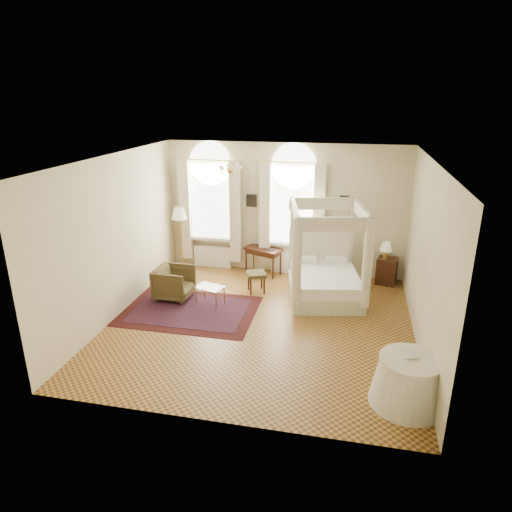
{
  "coord_description": "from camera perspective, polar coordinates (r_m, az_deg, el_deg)",
  "views": [
    {
      "loc": [
        1.65,
        -8.07,
        4.4
      ],
      "look_at": [
        -0.18,
        0.4,
        1.31
      ],
      "focal_mm": 32.0,
      "sensor_mm": 36.0,
      "label": 1
    }
  ],
  "objects": [
    {
      "name": "window_right",
      "position": [
        11.42,
        4.49,
        4.8
      ],
      "size": [
        1.62,
        0.27,
        3.29
      ],
      "color": "white",
      "rests_on": "room_walls"
    },
    {
      "name": "writing_desk",
      "position": [
        11.62,
        0.92,
        0.52
      ],
      "size": [
        1.04,
        0.78,
        0.69
      ],
      "color": "#3D1C10",
      "rests_on": "ground"
    },
    {
      "name": "chandelier",
      "position": [
        9.73,
        -3.23,
        10.78
      ],
      "size": [
        0.51,
        0.45,
        0.5
      ],
      "color": "gold",
      "rests_on": "room_walls"
    },
    {
      "name": "window_left",
      "position": [
        11.87,
        -5.65,
        5.34
      ],
      "size": [
        1.62,
        0.27,
        3.29
      ],
      "color": "white",
      "rests_on": "room_walls"
    },
    {
      "name": "canopy_bed",
      "position": [
        10.42,
        8.61,
        -2.69
      ],
      "size": [
        1.94,
        2.23,
        2.12
      ],
      "color": "beige",
      "rests_on": "ground"
    },
    {
      "name": "floor_lamp",
      "position": [
        12.0,
        -9.54,
        4.94
      ],
      "size": [
        0.43,
        0.43,
        1.65
      ],
      "color": "gold",
      "rests_on": "ground"
    },
    {
      "name": "side_table",
      "position": [
        7.36,
        18.54,
        -14.64
      ],
      "size": [
        1.12,
        1.12,
        0.77
      ],
      "color": "white",
      "rests_on": "ground"
    },
    {
      "name": "ground",
      "position": [
        9.34,
        0.55,
        -8.46
      ],
      "size": [
        6.0,
        6.0,
        0.0
      ],
      "primitive_type": "plane",
      "color": "#A97331",
      "rests_on": "ground"
    },
    {
      "name": "stool",
      "position": [
        10.61,
        0.03,
        -2.49
      ],
      "size": [
        0.55,
        0.55,
        0.48
      ],
      "color": "#433E1D",
      "rests_on": "ground"
    },
    {
      "name": "nightstand",
      "position": [
        11.55,
        16.0,
        -1.79
      ],
      "size": [
        0.54,
        0.51,
        0.66
      ],
      "primitive_type": "cube",
      "rotation": [
        0.0,
        0.0,
        -0.22
      ],
      "color": "#3D1C10",
      "rests_on": "ground"
    },
    {
      "name": "coffee_table",
      "position": [
        10.06,
        -5.79,
        -4.07
      ],
      "size": [
        0.69,
        0.57,
        0.41
      ],
      "color": "silver",
      "rests_on": "ground"
    },
    {
      "name": "oriental_rug",
      "position": [
        9.95,
        -8.26,
        -6.77
      ],
      "size": [
        2.83,
        2.04,
        0.01
      ],
      "color": "#3A0E0E",
      "rests_on": "ground"
    },
    {
      "name": "laptop",
      "position": [
        11.5,
        1.65,
        0.88
      ],
      "size": [
        0.32,
        0.23,
        0.02
      ],
      "primitive_type": "imported",
      "rotation": [
        0.0,
        0.0,
        3.02
      ],
      "color": "black",
      "rests_on": "writing_desk"
    },
    {
      "name": "wall_pictures",
      "position": [
        11.43,
        4.04,
        6.91
      ],
      "size": [
        2.54,
        0.03,
        0.39
      ],
      "color": "black",
      "rests_on": "room_walls"
    },
    {
      "name": "book",
      "position": [
        7.19,
        17.71,
        -11.62
      ],
      "size": [
        0.3,
        0.34,
        0.03
      ],
      "primitive_type": "imported",
      "rotation": [
        0.0,
        0.0,
        0.34
      ],
      "color": "black",
      "rests_on": "side_table"
    },
    {
      "name": "nightstand_lamp",
      "position": [
        11.34,
        15.95,
        1.03
      ],
      "size": [
        0.28,
        0.28,
        0.41
      ],
      "color": "gold",
      "rests_on": "nightstand"
    },
    {
      "name": "room_walls",
      "position": [
        8.59,
        0.59,
        3.28
      ],
      "size": [
        6.0,
        6.0,
        6.0
      ],
      "color": "beige",
      "rests_on": "ground"
    },
    {
      "name": "armchair",
      "position": [
        10.49,
        -10.22,
        -3.31
      ],
      "size": [
        0.83,
        0.8,
        0.73
      ],
      "primitive_type": "imported",
      "rotation": [
        0.0,
        0.0,
        1.54
      ],
      "color": "#43371C",
      "rests_on": "ground"
    }
  ]
}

